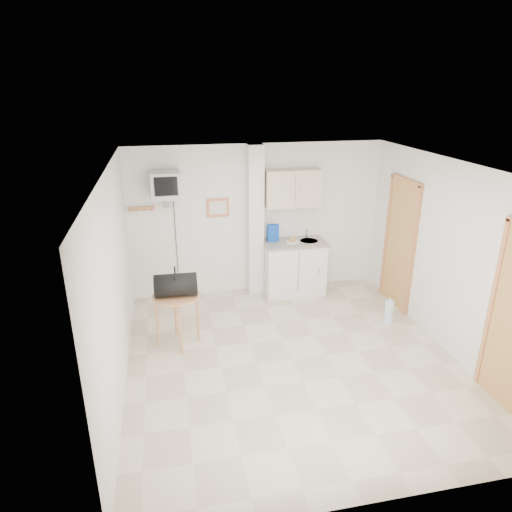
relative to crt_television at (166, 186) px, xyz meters
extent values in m
plane|color=beige|center=(1.45, -2.02, -1.94)|extent=(4.50, 4.50, 0.00)
cube|color=white|center=(1.45, 0.23, -0.69)|extent=(4.20, 0.04, 2.50)
cube|color=white|center=(1.45, -4.27, -0.69)|extent=(4.20, 0.04, 2.50)
cube|color=white|center=(-0.65, -2.02, -0.69)|extent=(0.04, 4.50, 2.50)
cube|color=white|center=(3.55, -2.02, -0.69)|extent=(0.04, 4.50, 2.50)
cube|color=white|center=(1.45, -2.02, 0.56)|extent=(4.20, 4.50, 0.04)
cube|color=white|center=(1.40, 0.12, -0.69)|extent=(0.25, 0.22, 2.50)
cube|color=#C66647|center=(0.80, 0.21, -0.44)|extent=(0.36, 0.03, 0.30)
cube|color=silver|center=(0.80, 0.19, -0.44)|extent=(0.28, 0.01, 0.22)
cube|color=#B37344|center=(-0.40, 0.20, -0.39)|extent=(0.40, 0.05, 0.06)
cube|color=white|center=(1.13, 0.22, -0.99)|extent=(0.15, 0.02, 0.08)
cylinder|color=#B37344|center=(-0.55, 0.14, -0.40)|extent=(0.02, 0.08, 0.02)
cylinder|color=#B37344|center=(-0.45, 0.14, -0.40)|extent=(0.02, 0.08, 0.02)
cylinder|color=#B37344|center=(-0.35, 0.14, -0.40)|extent=(0.02, 0.08, 0.02)
cylinder|color=#B37344|center=(-0.25, 0.14, -0.40)|extent=(0.02, 0.08, 0.02)
cube|color=#9B5E38|center=(3.52, -0.77, -0.94)|extent=(0.04, 0.75, 2.00)
cube|color=brown|center=(3.52, -0.77, -0.94)|extent=(0.06, 0.87, 2.06)
cube|color=white|center=(2.03, -0.05, -1.50)|extent=(1.00, 0.55, 0.88)
cube|color=gray|center=(2.03, -0.05, -1.04)|extent=(1.03, 0.58, 0.04)
cylinder|color=#B7B7BA|center=(2.28, -0.05, -1.04)|extent=(0.30, 0.30, 0.05)
cylinder|color=#B7B7BA|center=(2.28, 0.09, -0.94)|extent=(0.02, 0.02, 0.16)
cylinder|color=#B7B7BA|center=(2.28, 0.03, -0.86)|extent=(0.02, 0.13, 0.02)
cube|color=beige|center=(2.00, 0.07, -0.14)|extent=(0.90, 0.32, 0.60)
cube|color=#0C3BA2|center=(1.68, 0.05, -0.87)|extent=(0.19, 0.07, 0.29)
cylinder|color=white|center=(1.99, -0.08, -1.01)|extent=(0.22, 0.22, 0.01)
sphere|color=tan|center=(1.99, -0.08, -0.96)|extent=(0.11, 0.11, 0.11)
cube|color=slate|center=(0.00, 0.07, -0.21)|extent=(0.36, 0.32, 0.02)
cube|color=slate|center=(0.00, 0.20, -0.29)|extent=(0.10, 0.06, 0.20)
cube|color=#AEADB0|center=(0.00, 0.00, 0.01)|extent=(0.44, 0.42, 0.40)
cube|color=black|center=(0.00, -0.22, 0.03)|extent=(0.34, 0.02, 0.28)
cylinder|color=black|center=(0.10, 0.21, -1.07)|extent=(0.01, 0.01, 1.73)
cylinder|color=#B37344|center=(0.03, -1.33, -1.20)|extent=(0.63, 0.63, 0.03)
cylinder|color=#B37344|center=(0.30, -1.30, -1.58)|extent=(0.04, 0.04, 0.72)
cylinder|color=#B37344|center=(0.00, -1.05, -1.58)|extent=(0.04, 0.04, 0.72)
cylinder|color=#B37344|center=(-0.25, -1.35, -1.58)|extent=(0.04, 0.04, 0.72)
cylinder|color=#B37344|center=(0.05, -1.60, -1.58)|extent=(0.04, 0.04, 0.72)
cylinder|color=black|center=(0.03, -1.36, -1.04)|extent=(0.56, 0.32, 0.31)
torus|color=black|center=(0.03, -1.36, -0.89)|extent=(0.03, 0.23, 0.23)
cylinder|color=silver|center=(3.14, -1.36, -1.76)|extent=(0.13, 0.13, 0.34)
cylinder|color=silver|center=(3.14, -1.36, -1.57)|extent=(0.04, 0.04, 0.04)
camera|label=1|loc=(-0.04, -6.92, 1.46)|focal=32.00mm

